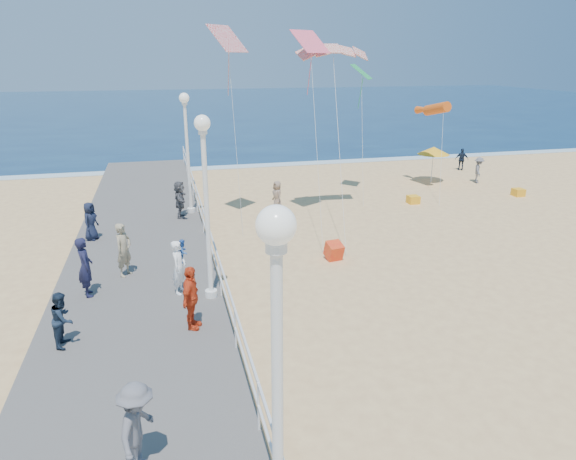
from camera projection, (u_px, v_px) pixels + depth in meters
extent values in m
plane|color=#E8BD79|center=(378.00, 290.00, 16.62)|extent=(160.00, 160.00, 0.00)
cube|color=#0C2649|center=(203.00, 107.00, 76.38)|extent=(160.00, 90.00, 0.05)
cube|color=white|center=(259.00, 166.00, 35.46)|extent=(160.00, 1.20, 0.04)
cube|color=#67635D|center=(137.00, 310.00, 14.85)|extent=(5.00, 44.00, 0.40)
cube|color=white|center=(220.00, 263.00, 15.01)|extent=(0.05, 42.00, 0.06)
cube|color=white|center=(221.00, 278.00, 15.17)|extent=(0.05, 42.00, 0.04)
cylinder|color=white|center=(278.00, 433.00, 6.22)|extent=(0.14, 0.14, 4.70)
sphere|color=white|center=(276.00, 225.00, 5.37)|extent=(0.44, 0.44, 0.44)
cylinder|color=white|center=(211.00, 293.00, 15.25)|extent=(0.36, 0.36, 0.20)
cylinder|color=white|center=(207.00, 218.00, 14.49)|extent=(0.14, 0.14, 4.70)
sphere|color=white|center=(202.00, 123.00, 13.64)|extent=(0.44, 0.44, 0.44)
cylinder|color=white|center=(191.00, 210.00, 23.52)|extent=(0.36, 0.36, 0.20)
cylinder|color=white|center=(188.00, 159.00, 22.77)|extent=(0.14, 0.14, 4.70)
sphere|color=white|center=(184.00, 98.00, 21.92)|extent=(0.44, 0.44, 0.44)
imported|color=white|center=(179.00, 267.00, 15.27)|extent=(0.61, 0.71, 1.66)
imported|color=#2F60B3|center=(183.00, 252.00, 15.31)|extent=(0.43, 0.47, 0.79)
imported|color=#181935|center=(85.00, 267.00, 15.08)|extent=(0.59, 0.75, 1.82)
imported|color=slate|center=(138.00, 428.00, 8.62)|extent=(0.94, 1.24, 1.70)
imported|color=red|center=(191.00, 298.00, 13.23)|extent=(0.76, 1.10, 1.73)
imported|color=#171D33|center=(90.00, 221.00, 19.80)|extent=(0.74, 0.86, 1.50)
imported|color=#4E4E53|center=(180.00, 199.00, 22.55)|extent=(0.58, 1.55, 1.64)
imported|color=#9A8B6A|center=(124.00, 250.00, 16.49)|extent=(0.71, 0.77, 1.77)
imported|color=#1A283A|center=(63.00, 319.00, 12.52)|extent=(0.62, 0.75, 1.40)
imported|color=slate|center=(479.00, 170.00, 30.56)|extent=(0.99, 1.14, 1.53)
imported|color=#162032|center=(462.00, 159.00, 33.96)|extent=(0.91, 0.69, 1.44)
imported|color=#88705E|center=(277.00, 196.00, 24.97)|extent=(0.59, 0.80, 1.49)
cube|color=red|center=(334.00, 252.00, 18.99)|extent=(0.65, 0.78, 0.74)
cylinder|color=white|center=(432.00, 167.00, 30.60)|extent=(0.05, 0.05, 1.80)
cone|color=#F6AA19|center=(434.00, 151.00, 30.28)|extent=(1.90, 1.90, 0.45)
cube|color=#FFA91A|center=(413.00, 200.00, 26.38)|extent=(0.55, 0.55, 0.40)
cube|color=#FCA61A|center=(518.00, 192.00, 27.79)|extent=(0.55, 0.55, 0.40)
cylinder|color=#D95112|center=(437.00, 109.00, 27.71)|extent=(1.05, 2.92, 1.13)
cube|color=#FF5D78|center=(310.00, 41.00, 21.28)|extent=(1.74, 1.62, 0.94)
cube|color=green|center=(361.00, 72.00, 26.10)|extent=(1.47, 1.53, 0.73)
cube|color=red|center=(227.00, 38.00, 20.87)|extent=(1.78, 1.78, 1.08)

